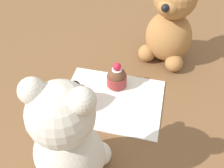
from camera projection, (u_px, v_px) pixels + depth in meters
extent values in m
plane|color=brown|center=(112.00, 101.00, 0.62)|extent=(4.00, 4.00, 0.00)
cube|color=silver|center=(112.00, 100.00, 0.61)|extent=(0.23, 0.18, 0.01)
ellipsoid|color=beige|center=(70.00, 154.00, 0.44)|extent=(0.12, 0.11, 0.14)
sphere|color=beige|center=(61.00, 114.00, 0.36)|extent=(0.10, 0.10, 0.10)
ellipsoid|color=beige|center=(71.00, 97.00, 0.39)|extent=(0.05, 0.04, 0.04)
sphere|color=black|center=(75.00, 86.00, 0.40)|extent=(0.02, 0.02, 0.02)
sphere|color=beige|center=(82.00, 101.00, 0.33)|extent=(0.04, 0.04, 0.04)
sphere|color=beige|center=(32.00, 91.00, 0.34)|extent=(0.04, 0.04, 0.04)
sphere|color=beige|center=(99.00, 154.00, 0.49)|extent=(0.05, 0.05, 0.05)
sphere|color=beige|center=(60.00, 145.00, 0.51)|extent=(0.05, 0.05, 0.05)
ellipsoid|color=#A3703D|center=(168.00, 37.00, 0.68)|extent=(0.15, 0.14, 0.14)
ellipsoid|color=#A3703D|center=(168.00, 7.00, 0.58)|extent=(0.06, 0.06, 0.04)
sphere|color=black|center=(165.00, 8.00, 0.57)|extent=(0.02, 0.02, 0.02)
sphere|color=#A3703D|center=(147.00, 53.00, 0.70)|extent=(0.05, 0.05, 0.05)
sphere|color=#A3703D|center=(174.00, 63.00, 0.68)|extent=(0.05, 0.05, 0.05)
cylinder|color=#993333|center=(78.00, 100.00, 0.59)|extent=(0.06, 0.06, 0.03)
sphere|color=brown|center=(77.00, 95.00, 0.58)|extent=(0.05, 0.05, 0.05)
cylinder|color=white|center=(76.00, 87.00, 0.56)|extent=(0.03, 0.03, 0.00)
sphere|color=red|center=(75.00, 85.00, 0.56)|extent=(0.02, 0.02, 0.02)
cylinder|color=#993333|center=(118.00, 80.00, 0.64)|extent=(0.05, 0.05, 0.03)
sphere|color=brown|center=(118.00, 76.00, 0.63)|extent=(0.04, 0.04, 0.04)
cylinder|color=white|center=(118.00, 70.00, 0.61)|extent=(0.02, 0.02, 0.00)
sphere|color=red|center=(118.00, 67.00, 0.60)|extent=(0.02, 0.02, 0.02)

